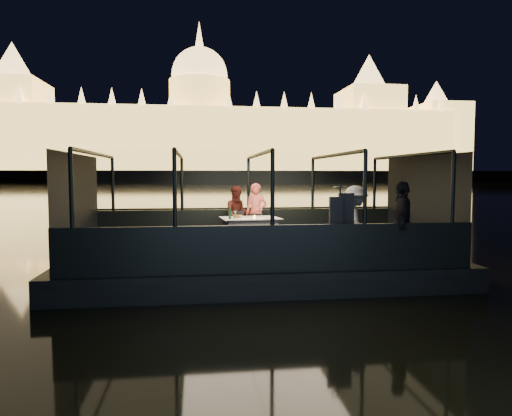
{
  "coord_description": "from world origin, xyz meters",
  "views": [
    {
      "loc": [
        -1.4,
        -10.39,
        2.33
      ],
      "look_at": [
        0.0,
        0.4,
        1.55
      ],
      "focal_mm": 32.0,
      "sensor_mm": 36.0,
      "label": 1
    }
  ],
  "objects": [
    {
      "name": "amber_candle",
      "position": [
        0.0,
        0.72,
        1.31
      ],
      "size": [
        0.06,
        0.06,
        0.08
      ],
      "primitive_type": "cylinder",
      "rotation": [
        0.0,
        0.0,
        -0.03
      ],
      "color": "#FFA93F",
      "rests_on": "dining_table_central"
    },
    {
      "name": "cabin_roof_glass",
      "position": [
        0.0,
        0.0,
        2.8
      ],
      "size": [
        8.0,
        4.0,
        0.02
      ],
      "primitive_type": null,
      "color": "#99B2B2",
      "rests_on": "boat_deck"
    },
    {
      "name": "canopy_ribs",
      "position": [
        0.0,
        0.0,
        1.65
      ],
      "size": [
        8.0,
        4.0,
        2.3
      ],
      "primitive_type": null,
      "color": "black",
      "rests_on": "boat_deck"
    },
    {
      "name": "plate_far",
      "position": [
        -0.4,
        0.85,
        1.27
      ],
      "size": [
        0.28,
        0.28,
        0.02
      ],
      "primitive_type": "cylinder",
      "rotation": [
        0.0,
        0.0,
        0.05
      ],
      "color": "white",
      "rests_on": "dining_table_central"
    },
    {
      "name": "plate_near",
      "position": [
        0.31,
        0.65,
        1.27
      ],
      "size": [
        0.26,
        0.26,
        0.01
      ],
      "primitive_type": "cylinder",
      "rotation": [
        0.0,
        0.0,
        -0.14
      ],
      "color": "silver",
      "rests_on": "dining_table_central"
    },
    {
      "name": "wine_bottle",
      "position": [
        -0.61,
        0.7,
        1.42
      ],
      "size": [
        0.07,
        0.07,
        0.31
      ],
      "primitive_type": "cylinder",
      "rotation": [
        0.0,
        0.0,
        -0.07
      ],
      "color": "#14381D",
      "rests_on": "dining_table_central"
    },
    {
      "name": "person_man_maroon",
      "position": [
        -0.32,
        1.71,
        1.25
      ],
      "size": [
        0.79,
        0.63,
        1.56
      ],
      "primitive_type": "imported",
      "rotation": [
        0.0,
        0.0,
        0.07
      ],
      "color": "#451813",
      "rests_on": "boat_deck"
    },
    {
      "name": "passenger_dark",
      "position": [
        2.68,
        -1.73,
        1.35
      ],
      "size": [
        0.79,
        1.1,
        1.72
      ],
      "primitive_type": "imported",
      "rotation": [
        0.0,
        0.0,
        4.31
      ],
      "color": "black",
      "rests_on": "boat_deck"
    },
    {
      "name": "cabin_glass_port",
      "position": [
        0.0,
        2.0,
        2.1
      ],
      "size": [
        8.0,
        0.02,
        1.4
      ],
      "primitive_type": null,
      "color": "#99B2B2",
      "rests_on": "gunwale_port"
    },
    {
      "name": "gunwale_starboard",
      "position": [
        0.0,
        -2.0,
        0.95
      ],
      "size": [
        8.0,
        0.08,
        0.9
      ],
      "primitive_type": "cube",
      "color": "black",
      "rests_on": "boat_deck"
    },
    {
      "name": "end_wall_aft",
      "position": [
        4.0,
        0.0,
        1.65
      ],
      "size": [
        0.02,
        4.0,
        2.3
      ],
      "primitive_type": null,
      "color": "black",
      "rests_on": "boat_deck"
    },
    {
      "name": "embankment",
      "position": [
        0.0,
        210.0,
        1.0
      ],
      "size": [
        400.0,
        140.0,
        6.0
      ],
      "primitive_type": "cube",
      "color": "#423D33",
      "rests_on": "ground"
    },
    {
      "name": "coat_stand",
      "position": [
        1.39,
        -1.75,
        1.4
      ],
      "size": [
        0.5,
        0.42,
        1.64
      ],
      "primitive_type": null,
      "rotation": [
        0.0,
        0.0,
        -0.12
      ],
      "color": "black",
      "rests_on": "boat_deck"
    },
    {
      "name": "bread_basket",
      "position": [
        -0.4,
        0.83,
        1.31
      ],
      "size": [
        0.28,
        0.28,
        0.09
      ],
      "primitive_type": "cylinder",
      "rotation": [
        0.0,
        0.0,
        -0.35
      ],
      "color": "olive",
      "rests_on": "dining_table_central"
    },
    {
      "name": "chair_port_left",
      "position": [
        -0.37,
        1.44,
        0.95
      ],
      "size": [
        0.41,
        0.41,
        0.88
      ],
      "primitive_type": "cube",
      "rotation": [
        0.0,
        0.0,
        0.01
      ],
      "color": "black",
      "rests_on": "boat_deck"
    },
    {
      "name": "end_wall_fore",
      "position": [
        -4.0,
        0.0,
        1.65
      ],
      "size": [
        0.02,
        4.0,
        2.3
      ],
      "primitive_type": null,
      "color": "black",
      "rests_on": "boat_deck"
    },
    {
      "name": "cabin_glass_starboard",
      "position": [
        0.0,
        -2.0,
        2.1
      ],
      "size": [
        8.0,
        0.02,
        1.4
      ],
      "primitive_type": null,
      "color": "#99B2B2",
      "rests_on": "gunwale_starboard"
    },
    {
      "name": "river_water",
      "position": [
        0.0,
        80.0,
        0.0
      ],
      "size": [
        500.0,
        500.0,
        0.0
      ],
      "primitive_type": "plane",
      "color": "black",
      "rests_on": "ground"
    },
    {
      "name": "dining_table_central",
      "position": [
        -0.07,
        0.99,
        0.89
      ],
      "size": [
        1.54,
        1.18,
        0.77
      ],
      "primitive_type": "cube",
      "rotation": [
        0.0,
        0.0,
        0.1
      ],
      "color": "silver",
      "rests_on": "boat_deck"
    },
    {
      "name": "person_woman_coral",
      "position": [
        0.17,
        1.71,
        1.25
      ],
      "size": [
        0.67,
        0.54,
        1.63
      ],
      "primitive_type": "imported",
      "rotation": [
        0.0,
        0.0,
        -0.29
      ],
      "color": "#EF6556",
      "rests_on": "boat_deck"
    },
    {
      "name": "gunwale_port",
      "position": [
        0.0,
        2.0,
        0.95
      ],
      "size": [
        8.0,
        0.08,
        0.9
      ],
      "primitive_type": "cube",
      "color": "black",
      "rests_on": "boat_deck"
    },
    {
      "name": "wine_glass_red",
      "position": [
        0.22,
        1.05,
        1.36
      ],
      "size": [
        0.07,
        0.07,
        0.2
      ],
      "primitive_type": null,
      "rotation": [
        0.0,
        0.0,
        0.05
      ],
      "color": "white",
      "rests_on": "dining_table_central"
    },
    {
      "name": "passenger_stripe",
      "position": [
        2.01,
        -0.89,
        1.35
      ],
      "size": [
        0.6,
        1.05,
        1.61
      ],
      "primitive_type": "imported",
      "rotation": [
        0.0,
        0.0,
        1.56
      ],
      "color": "white",
      "rests_on": "boat_deck"
    },
    {
      "name": "wine_glass_white",
      "position": [
        -0.48,
        0.64,
        1.36
      ],
      "size": [
        0.07,
        0.07,
        0.21
      ],
      "primitive_type": null,
      "rotation": [
        0.0,
        0.0,
        0.05
      ],
      "color": "silver",
      "rests_on": "dining_table_central"
    },
    {
      "name": "parliament_building",
      "position": [
        0.0,
        175.0,
        29.0
      ],
      "size": [
        220.0,
        32.0,
        60.0
      ],
      "primitive_type": null,
      "color": "#F2D18C",
      "rests_on": "embankment"
    },
    {
      "name": "chair_port_right",
      "position": [
        0.15,
        1.44,
        0.95
      ],
      "size": [
        0.43,
        0.43,
        0.8
      ],
      "primitive_type": "cube",
      "rotation": [
        0.0,
        0.0,
        0.15
      ],
      "color": "black",
      "rests_on": "boat_deck"
    },
    {
      "name": "boat_deck",
      "position": [
        0.0,
        0.0,
        0.48
      ],
      "size": [
        8.0,
        4.0,
        0.04
      ],
      "primitive_type": "cube",
      "color": "black",
      "rests_on": "boat_hull"
    },
    {
      "name": "boat_hull",
      "position": [
        0.0,
        0.0,
        0.0
      ],
      "size": [
        8.6,
        4.4,
        1.0
      ],
      "primitive_type": "cube",
      "color": "black",
      "rests_on": "river_water"
    }
  ]
}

